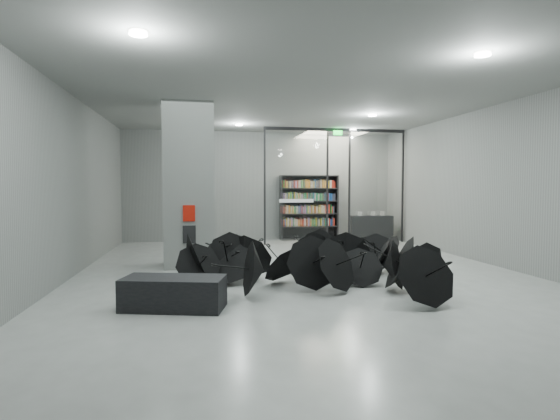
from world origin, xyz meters
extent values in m
plane|color=gray|center=(0.00, 0.00, 0.00)|extent=(14.00, 14.00, 0.00)
cube|color=slate|center=(0.00, 0.00, 4.00)|extent=(10.00, 14.00, 0.02)
cube|color=#5C5E5C|center=(0.00, 7.00, 2.00)|extent=(10.00, 0.02, 4.00)
cube|color=#5C5E5C|center=(-5.00, 0.00, 2.00)|extent=(0.02, 14.00, 4.00)
cube|color=#5C5E5C|center=(5.00, 0.00, 2.00)|extent=(0.02, 14.00, 4.00)
cube|color=slate|center=(-2.50, 2.00, 2.00)|extent=(1.20, 1.20, 4.00)
cube|color=#A50A07|center=(-2.50, 1.38, 1.35)|extent=(0.28, 0.04, 0.38)
cube|color=black|center=(-2.50, 1.38, 0.85)|extent=(0.30, 0.03, 0.42)
cube|color=#0CE533|center=(2.40, 5.30, 3.82)|extent=(0.30, 0.06, 0.15)
cube|color=silver|center=(1.00, 5.50, 2.00)|extent=(2.20, 0.02, 3.95)
cube|color=silver|center=(3.90, 5.50, 2.00)|extent=(2.00, 0.02, 3.95)
cube|color=black|center=(-0.10, 5.50, 2.00)|extent=(0.06, 0.06, 4.00)
cube|color=black|center=(2.10, 5.50, 2.00)|extent=(0.06, 0.06, 4.00)
cube|color=black|center=(2.90, 5.50, 2.00)|extent=(0.06, 0.06, 4.00)
cube|color=black|center=(4.90, 5.50, 2.00)|extent=(0.06, 0.06, 4.00)
cube|color=black|center=(2.40, 5.50, 3.95)|extent=(5.00, 0.08, 0.10)
cube|color=black|center=(-2.66, -1.92, 0.26)|extent=(1.73, 1.07, 0.52)
cube|color=black|center=(3.91, 6.04, 0.46)|extent=(1.60, 0.80, 0.92)
camera|label=1|loc=(-2.21, -9.00, 1.96)|focal=27.77mm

